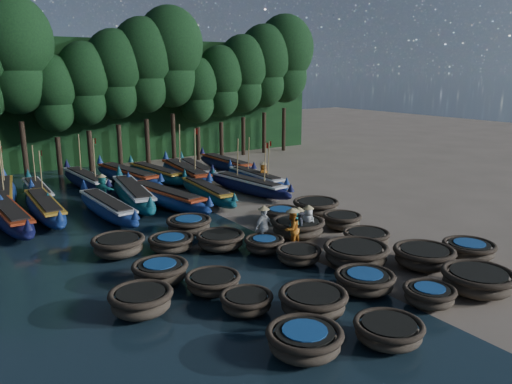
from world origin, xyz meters
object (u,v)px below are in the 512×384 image
coracle_12 (299,255)px  coracle_18 (298,227)px  coracle_13 (356,254)px  coracle_20 (118,245)px  long_boat_13 (128,176)px  long_boat_17 (226,164)px  coracle_11 (213,282)px  long_boat_5 (165,197)px  coracle_16 (220,240)px  fisherman_3 (299,224)px  fisherman_1 (294,226)px  fisherman_4 (264,226)px  coracle_14 (366,238)px  coracle_23 (281,215)px  coracle_10 (141,301)px  long_boat_10 (3,193)px  long_boat_2 (45,208)px  coracle_7 (365,281)px  coracle_22 (189,225)px  coracle_24 (316,207)px  coracle_2 (388,331)px  coracle_4 (478,280)px  fisherman_0 (308,221)px  coracle_8 (424,257)px  coracle_17 (264,244)px  long_boat_8 (256,178)px  long_boat_12 (86,180)px  coracle_1 (305,340)px  coracle_5 (247,302)px  long_boat_15 (185,173)px  coracle_6 (313,302)px  long_boat_16 (196,169)px  coracle_21 (171,243)px  long_boat_11 (38,192)px  coracle_9 (469,249)px  fisherman_2 (292,228)px  coracle_19 (342,220)px  fisherman_6 (263,174)px  long_boat_1 (9,216)px  fisherman_5 (103,189)px  long_boat_3 (107,207)px  long_boat_7 (248,185)px

coracle_12 → coracle_18: coracle_18 is taller
coracle_13 → coracle_20: bearing=140.3°
long_boat_13 → long_boat_17: 7.86m
coracle_11 → long_boat_5: 11.77m
coracle_16 → fisherman_3: 3.65m
fisherman_1 → fisherman_4: fisherman_4 is taller
coracle_14 → coracle_23: (-1.07, 4.87, 0.04)m
coracle_10 → long_boat_10: long_boat_10 is taller
long_boat_2 → fisherman_4: fisherman_4 is taller
coracle_7 → coracle_22: coracle_22 is taller
coracle_24 → long_boat_17: size_ratio=0.31×
coracle_2 → coracle_4: (5.10, 0.53, 0.10)m
fisherman_0 → coracle_8: bearing=175.2°
coracle_17 → long_boat_8: bearing=57.8°
long_boat_12 → long_boat_13: long_boat_12 is taller
coracle_1 → long_boat_5: size_ratio=0.30×
long_boat_10 → long_boat_17: (15.59, 0.68, -0.01)m
coracle_5 → long_boat_15: size_ratio=0.19×
coracle_16 → long_boat_12: (-1.58, 14.89, 0.13)m
coracle_6 → long_boat_2: bearing=106.1°
coracle_5 → coracle_8: size_ratio=0.59×
long_boat_16 → coracle_21: bearing=-112.3°
long_boat_5 → long_boat_11: (-5.68, 5.74, -0.07)m
coracle_17 → coracle_18: coracle_18 is taller
coracle_9 → coracle_16: 10.36m
coracle_10 → fisherman_2: 8.02m
coracle_19 → long_boat_8: long_boat_8 is taller
long_boat_2 → long_boat_12: (3.70, 5.57, 0.01)m
coracle_21 → fisherman_6: 13.04m
long_boat_1 → coracle_4: bearing=-58.0°
coracle_5 → long_boat_1: bearing=109.1°
coracle_9 → long_boat_5: size_ratio=0.30×
coracle_4 → long_boat_13: long_boat_13 is taller
coracle_2 → coracle_23: coracle_23 is taller
coracle_18 → coracle_23: size_ratio=1.30×
coracle_17 → fisherman_5: size_ratio=1.01×
long_boat_12 → long_boat_17: bearing=-4.9°
coracle_21 → long_boat_3: size_ratio=0.25×
long_boat_3 → long_boat_13: 7.82m
coracle_21 → coracle_23: bearing=6.3°
coracle_22 → fisherman_1: (3.13, -4.06, 0.48)m
long_boat_17 → coracle_1: bearing=-115.9°
long_boat_7 → long_boat_10: long_boat_10 is taller
coracle_10 → fisherman_3: fisherman_3 is taller
coracle_9 → long_boat_1: size_ratio=0.30×
long_boat_3 → fisherman_5: bearing=74.5°
coracle_13 → long_boat_8: bearing=71.9°
coracle_24 → fisherman_2: (-4.21, -3.32, 0.44)m
coracle_2 → long_boat_2: long_boat_2 is taller
coracle_5 → coracle_23: 9.84m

